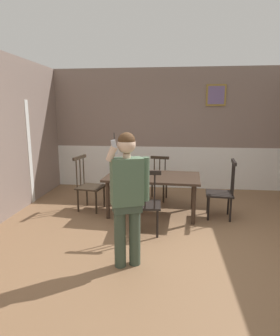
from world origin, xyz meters
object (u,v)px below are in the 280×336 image
object	(u,v)px
chair_by_doorway	(158,179)
dining_table	(153,180)
chair_near_window	(146,203)
chair_at_table_head	(222,192)
person_figure	(128,193)
chair_opposite_corner	(89,185)

from	to	relation	value
chair_by_doorway	dining_table	bearing A→B (deg)	95.76
chair_near_window	chair_at_table_head	distance (m)	1.52
dining_table	person_figure	bearing A→B (deg)	-95.61
chair_near_window	chair_at_table_head	xyz separation A→B (m)	(1.29, 0.81, -0.00)
chair_opposite_corner	person_figure	size ratio (longest dim) A/B	0.63
chair_by_doorway	chair_at_table_head	distance (m)	1.52
dining_table	chair_near_window	bearing A→B (deg)	-93.34
chair_at_table_head	chair_by_doorway	bearing A→B (deg)	55.92
chair_near_window	chair_at_table_head	world-z (taller)	chair_at_table_head
chair_at_table_head	person_figure	size ratio (longest dim) A/B	0.64
dining_table	chair_at_table_head	size ratio (longest dim) A/B	1.67
dining_table	chair_opposite_corner	distance (m)	1.25
chair_near_window	person_figure	xyz separation A→B (m)	(-0.13, -0.95, 0.45)
chair_by_doorway	chair_near_window	bearing A→B (deg)	96.03
chair_near_window	dining_table	bearing A→B (deg)	84.21
chair_near_window	chair_by_doorway	bearing A→B (deg)	83.95
chair_opposite_corner	chair_near_window	bearing A→B (deg)	60.42
dining_table	chair_by_doorway	xyz separation A→B (m)	(0.06, 0.88, -0.19)
chair_at_table_head	chair_opposite_corner	xyz separation A→B (m)	(-2.47, 0.16, 0.00)
chair_opposite_corner	chair_by_doorway	bearing A→B (deg)	131.57
chair_at_table_head	person_figure	world-z (taller)	person_figure
dining_table	chair_near_window	world-z (taller)	chair_near_window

